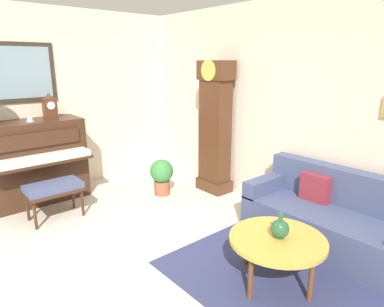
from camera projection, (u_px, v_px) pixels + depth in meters
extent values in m
cube|color=beige|center=(125.00, 265.00, 3.52)|extent=(6.40, 6.00, 0.10)
cube|color=beige|center=(32.00, 103.00, 5.05)|extent=(0.10, 4.90, 2.80)
cube|color=#33281E|center=(15.00, 73.00, 4.76)|extent=(0.03, 1.10, 0.84)
cube|color=#7A93A3|center=(15.00, 73.00, 4.74)|extent=(0.01, 0.98, 0.72)
cube|color=beige|center=(273.00, 107.00, 4.64)|extent=(5.30, 0.10, 2.80)
cube|color=navy|center=(277.00, 281.00, 3.18)|extent=(2.10, 1.50, 0.01)
cube|color=#3D2316|center=(32.00, 162.00, 4.88)|extent=(0.60, 1.44, 1.20)
cube|color=#3D2316|center=(41.00, 163.00, 4.54)|extent=(0.28, 1.38, 0.04)
cube|color=white|center=(40.00, 159.00, 4.52)|extent=(0.26, 1.32, 0.08)
cube|color=#3D2316|center=(35.00, 140.00, 4.54)|extent=(0.03, 1.20, 0.20)
cube|color=#3D2316|center=(54.00, 191.00, 4.38)|extent=(0.42, 0.70, 0.04)
cube|color=#424C70|center=(53.00, 187.00, 4.36)|extent=(0.40, 0.68, 0.08)
cylinder|color=#3D2316|center=(35.00, 216.00, 4.12)|extent=(0.04, 0.04, 0.36)
cylinder|color=#3D2316|center=(82.00, 203.00, 4.50)|extent=(0.04, 0.04, 0.36)
cylinder|color=#3D2316|center=(28.00, 208.00, 4.36)|extent=(0.04, 0.04, 0.36)
cylinder|color=#3D2316|center=(73.00, 196.00, 4.73)|extent=(0.04, 0.04, 0.36)
cube|color=#4C2B19|center=(214.00, 184.00, 5.43)|extent=(0.52, 0.34, 0.18)
cube|color=#4C2B19|center=(215.00, 136.00, 5.22)|extent=(0.44, 0.28, 1.78)
cube|color=#4C2B19|center=(216.00, 70.00, 4.96)|extent=(0.52, 0.32, 0.28)
cylinder|color=gold|center=(208.00, 70.00, 4.86)|extent=(0.30, 0.02, 0.30)
cylinder|color=gold|center=(213.00, 133.00, 5.18)|extent=(0.03, 0.03, 0.70)
cube|color=#424C70|center=(330.00, 230.00, 3.73)|extent=(1.90, 0.80, 0.42)
cube|color=#424C70|center=(347.00, 188.00, 3.81)|extent=(1.90, 0.20, 0.44)
cube|color=#424C70|center=(268.00, 184.00, 4.28)|extent=(0.18, 0.80, 0.20)
cube|color=maroon|center=(315.00, 188.00, 3.94)|extent=(0.34, 0.12, 0.32)
cylinder|color=gold|center=(277.00, 240.00, 3.07)|extent=(0.88, 0.88, 0.04)
torus|color=brown|center=(277.00, 240.00, 3.07)|extent=(0.88, 0.88, 0.04)
cylinder|color=brown|center=(298.00, 248.00, 3.36)|extent=(0.04, 0.04, 0.41)
cylinder|color=brown|center=(311.00, 280.00, 2.87)|extent=(0.04, 0.04, 0.41)
cylinder|color=brown|center=(251.00, 277.00, 2.91)|extent=(0.04, 0.04, 0.41)
cylinder|color=brown|center=(246.00, 246.00, 3.40)|extent=(0.04, 0.04, 0.41)
cube|color=#4C2B19|center=(50.00, 109.00, 4.87)|extent=(0.12, 0.18, 0.30)
cylinder|color=white|center=(51.00, 106.00, 4.81)|extent=(0.01, 0.11, 0.11)
cone|color=#4C2B19|center=(48.00, 95.00, 4.82)|extent=(0.10, 0.10, 0.08)
cylinder|color=#ADC6D6|center=(30.00, 121.00, 4.68)|extent=(0.12, 0.12, 0.01)
cylinder|color=#ADC6D6|center=(30.00, 120.00, 4.68)|extent=(0.08, 0.08, 0.06)
cylinder|color=#234C33|center=(279.00, 237.00, 3.08)|extent=(0.09, 0.09, 0.01)
sphere|color=#285638|center=(280.00, 229.00, 3.06)|extent=(0.17, 0.17, 0.17)
cylinder|color=#285638|center=(281.00, 217.00, 3.03)|extent=(0.04, 0.04, 0.08)
cylinder|color=#935138|center=(162.00, 187.00, 5.25)|extent=(0.24, 0.24, 0.22)
sphere|color=#387F3D|center=(162.00, 171.00, 5.17)|extent=(0.36, 0.36, 0.36)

